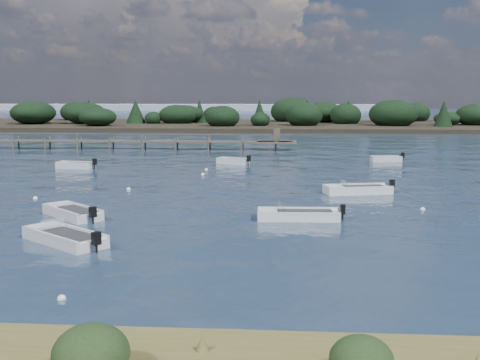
# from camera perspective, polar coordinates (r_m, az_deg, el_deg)

# --- Properties ---
(ground) EXTENTS (400.00, 400.00, 0.00)m
(ground) POSITION_cam_1_polar(r_m,az_deg,el_deg) (88.94, 1.00, 3.61)
(ground) COLOR #182739
(ground) RESTS_ON ground
(shore_lip) EXTENTS (160.00, 0.60, 0.30)m
(shore_lip) POSITION_cam_1_polar(r_m,az_deg,el_deg) (18.45, -11.57, -14.80)
(shore_lip) COLOR black
(shore_lip) RESTS_ON ground
(tender_far_grey) EXTENTS (4.01, 1.94, 1.27)m
(tender_far_grey) POSITION_cam_1_polar(r_m,az_deg,el_deg) (60.01, -15.32, 1.25)
(tender_far_grey) COLOR #B8BDC0
(tender_far_grey) RESTS_ON ground
(tender_far_white) EXTENTS (3.62, 2.55, 1.24)m
(tender_far_white) POSITION_cam_1_polar(r_m,az_deg,el_deg) (61.42, -0.67, 1.69)
(tender_far_white) COLOR silver
(tender_far_white) RESTS_ON ground
(dinghy_mid_grey) EXTENTS (4.34, 4.23, 1.21)m
(dinghy_mid_grey) POSITION_cam_1_polar(r_m,az_deg,el_deg) (36.48, -15.61, -3.15)
(dinghy_mid_grey) COLOR silver
(dinghy_mid_grey) RESTS_ON ground
(dinghy_near_olive) EXTENTS (4.93, 4.41, 1.28)m
(dinghy_near_olive) POSITION_cam_1_polar(r_m,az_deg,el_deg) (30.37, -16.31, -5.44)
(dinghy_near_olive) COLOR silver
(dinghy_near_olive) RESTS_ON ground
(dinghy_mid_white_a) EXTENTS (5.03, 1.89, 1.17)m
(dinghy_mid_white_a) POSITION_cam_1_polar(r_m,az_deg,el_deg) (34.69, 5.51, -3.48)
(dinghy_mid_white_a) COLOR silver
(dinghy_mid_white_a) RESTS_ON ground
(tender_far_grey_b) EXTENTS (3.59, 1.67, 1.21)m
(tender_far_grey_b) POSITION_cam_1_polar(r_m,az_deg,el_deg) (65.39, 13.69, 1.85)
(tender_far_grey_b) COLOR #B8BDC0
(tender_far_grey_b) RESTS_ON ground
(dinghy_mid_white_b) EXTENTS (5.22, 2.76, 1.27)m
(dinghy_mid_white_b) POSITION_cam_1_polar(r_m,az_deg,el_deg) (44.19, 11.06, -1.04)
(dinghy_mid_white_b) COLOR silver
(dinghy_mid_white_b) RESTS_ON ground
(buoy_a) EXTENTS (0.32, 0.32, 0.32)m
(buoy_a) POSITION_cam_1_polar(r_m,az_deg,el_deg) (22.42, -16.55, -10.77)
(buoy_a) COLOR white
(buoy_a) RESTS_ON ground
(buoy_b) EXTENTS (0.32, 0.32, 0.32)m
(buoy_b) POSITION_cam_1_polar(r_m,az_deg,el_deg) (34.52, 7.04, -3.82)
(buoy_b) COLOR white
(buoy_b) RESTS_ON ground
(buoy_c) EXTENTS (0.32, 0.32, 0.32)m
(buoy_c) POSITION_cam_1_polar(r_m,az_deg,el_deg) (43.59, -18.84, -1.68)
(buoy_c) COLOR white
(buoy_c) RESTS_ON ground
(buoy_d) EXTENTS (0.32, 0.32, 0.32)m
(buoy_d) POSITION_cam_1_polar(r_m,az_deg,el_deg) (39.00, 16.94, -2.72)
(buoy_d) COLOR white
(buoy_d) RESTS_ON ground
(buoy_e) EXTENTS (0.32, 0.32, 0.32)m
(buoy_e) POSITION_cam_1_polar(r_m,az_deg,el_deg) (56.80, -3.22, 0.97)
(buoy_e) COLOR white
(buoy_e) RESTS_ON ground
(buoy_extra_a) EXTENTS (0.32, 0.32, 0.32)m
(buoy_extra_a) POSITION_cam_1_polar(r_m,az_deg,el_deg) (45.99, -10.52, -0.87)
(buoy_extra_a) COLOR white
(buoy_extra_a) RESTS_ON ground
(buoy_extra_b) EXTENTS (0.32, 0.32, 0.32)m
(buoy_extra_b) POSITION_cam_1_polar(r_m,az_deg,el_deg) (53.52, -3.55, 0.52)
(buoy_extra_b) COLOR white
(buoy_extra_b) RESTS_ON ground
(jetty) EXTENTS (64.50, 3.20, 3.40)m
(jetty) POSITION_cam_1_polar(r_m,az_deg,el_deg) (81.21, -15.01, 3.58)
(jetty) COLOR #50483B
(jetty) RESTS_ON ground
(far_headland) EXTENTS (190.00, 40.00, 5.80)m
(far_headland) POSITION_cam_1_polar(r_m,az_deg,el_deg) (130.22, 13.08, 5.73)
(far_headland) COLOR black
(far_headland) RESTS_ON ground
(distant_haze) EXTENTS (280.00, 20.00, 2.40)m
(distant_haze) POSITION_cam_1_polar(r_m,az_deg,el_deg) (275.44, -16.15, 6.42)
(distant_haze) COLOR #8695A6
(distant_haze) RESTS_ON ground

